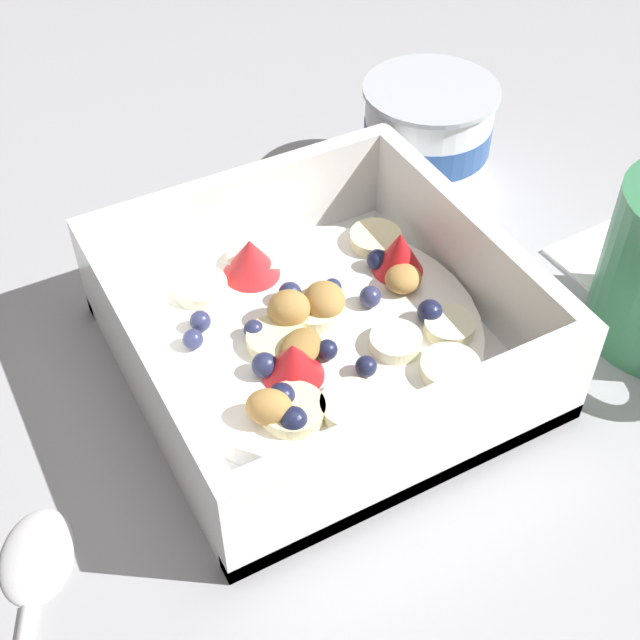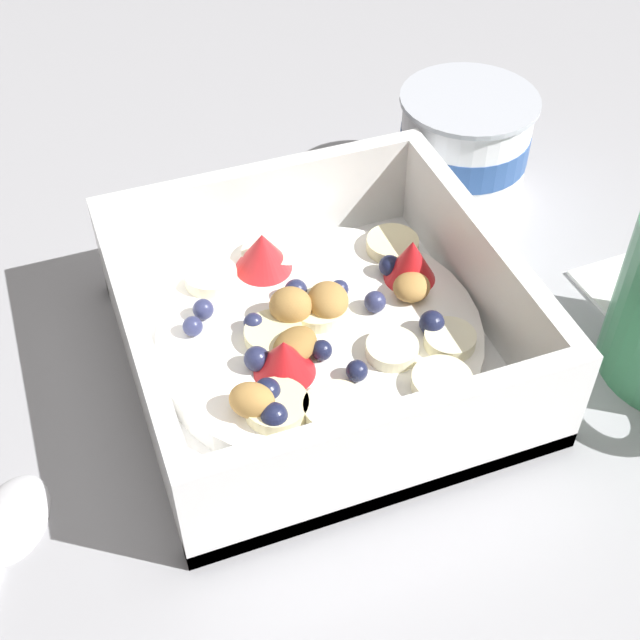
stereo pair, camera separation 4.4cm
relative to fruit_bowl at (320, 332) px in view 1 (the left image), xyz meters
name	(u,v)px [view 1 (the left image)]	position (x,y,z in m)	size (l,w,h in m)	color
ground_plane	(332,325)	(0.02, 0.02, -0.02)	(2.40, 2.40, 0.00)	#9E9EA3
fruit_bowl	(320,332)	(0.00, 0.00, 0.00)	(0.19, 0.19, 0.06)	white
spoon	(26,609)	(-0.17, -0.07, -0.02)	(0.09, 0.17, 0.01)	silver
yogurt_cup	(427,135)	(0.14, 0.11, 0.01)	(0.08, 0.08, 0.07)	white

